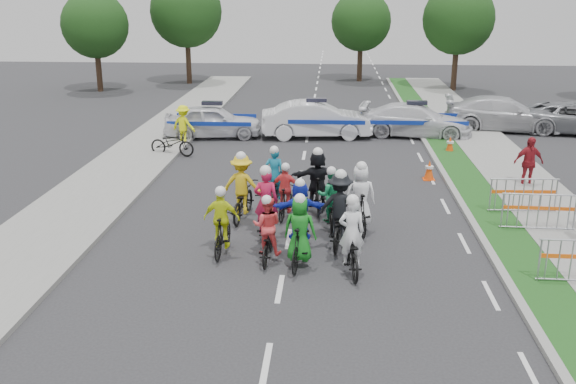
# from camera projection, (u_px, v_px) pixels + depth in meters

# --- Properties ---
(ground) EXTENTS (90.00, 90.00, 0.00)m
(ground) POSITION_uv_depth(u_px,v_px,m) (280.00, 289.00, 14.22)
(ground) COLOR #28282B
(ground) RESTS_ON ground
(curb_right) EXTENTS (0.20, 60.00, 0.12)m
(curb_right) POSITION_uv_depth(u_px,v_px,m) (468.00, 216.00, 18.62)
(curb_right) COLOR gray
(curb_right) RESTS_ON ground
(grass_strip) EXTENTS (1.20, 60.00, 0.11)m
(grass_strip) POSITION_uv_depth(u_px,v_px,m) (493.00, 217.00, 18.58)
(grass_strip) COLOR #1E4917
(grass_strip) RESTS_ON ground
(sidewalk_right) EXTENTS (2.40, 60.00, 0.13)m
(sidewalk_right) POSITION_uv_depth(u_px,v_px,m) (557.00, 218.00, 18.46)
(sidewalk_right) COLOR gray
(sidewalk_right) RESTS_ON ground
(sidewalk_left) EXTENTS (3.00, 60.00, 0.13)m
(sidewalk_left) POSITION_uv_depth(u_px,v_px,m) (79.00, 207.00, 19.38)
(sidewalk_left) COLOR gray
(sidewalk_left) RESTS_ON ground
(rider_0) EXTENTS (0.89, 1.96, 1.93)m
(rider_0) POSITION_uv_depth(u_px,v_px,m) (351.00, 246.00, 14.92)
(rider_0) COLOR black
(rider_0) RESTS_ON ground
(rider_1) EXTENTS (0.85, 1.82, 1.86)m
(rider_1) POSITION_uv_depth(u_px,v_px,m) (300.00, 238.00, 15.18)
(rider_1) COLOR black
(rider_1) RESTS_ON ground
(rider_2) EXTENTS (0.72, 1.68, 1.69)m
(rider_2) POSITION_uv_depth(u_px,v_px,m) (267.00, 236.00, 15.57)
(rider_2) COLOR black
(rider_2) RESTS_ON ground
(rider_3) EXTENTS (0.93, 1.74, 1.80)m
(rider_3) POSITION_uv_depth(u_px,v_px,m) (222.00, 228.00, 15.91)
(rider_3) COLOR black
(rider_3) RESTS_ON ground
(rider_4) EXTENTS (1.22, 2.10, 2.06)m
(rider_4) POSITION_uv_depth(u_px,v_px,m) (340.00, 216.00, 16.46)
(rider_4) COLOR black
(rider_4) RESTS_ON ground
(rider_5) EXTENTS (1.47, 1.76, 1.80)m
(rider_5) POSITION_uv_depth(u_px,v_px,m) (300.00, 216.00, 16.50)
(rider_5) COLOR black
(rider_5) RESTS_ON ground
(rider_6) EXTENTS (0.75, 2.02, 2.05)m
(rider_6) POSITION_uv_depth(u_px,v_px,m) (266.00, 215.00, 16.90)
(rider_6) COLOR black
(rider_6) RESTS_ON ground
(rider_7) EXTENTS (0.90, 1.95, 1.99)m
(rider_7) POSITION_uv_depth(u_px,v_px,m) (360.00, 204.00, 17.45)
(rider_7) COLOR black
(rider_7) RESTS_ON ground
(rider_8) EXTENTS (0.76, 1.76, 1.77)m
(rider_8) POSITION_uv_depth(u_px,v_px,m) (331.00, 204.00, 17.75)
(rider_8) COLOR black
(rider_8) RESTS_ON ground
(rider_9) EXTENTS (0.89, 1.64, 1.67)m
(rider_9) POSITION_uv_depth(u_px,v_px,m) (286.00, 196.00, 18.47)
(rider_9) COLOR black
(rider_9) RESTS_ON ground
(rider_10) EXTENTS (1.19, 2.05, 2.02)m
(rider_10) POSITION_uv_depth(u_px,v_px,m) (242.00, 193.00, 18.36)
(rider_10) COLOR black
(rider_10) RESTS_ON ground
(rider_11) EXTENTS (1.60, 1.92, 1.98)m
(rider_11) POSITION_uv_depth(u_px,v_px,m) (317.00, 185.00, 18.95)
(rider_11) COLOR black
(rider_11) RESTS_ON ground
(rider_12) EXTENTS (0.66, 1.83, 1.86)m
(rider_12) POSITION_uv_depth(u_px,v_px,m) (275.00, 185.00, 19.71)
(rider_12) COLOR black
(rider_12) RESTS_ON ground
(police_car_0) EXTENTS (4.49, 2.28, 1.46)m
(police_car_0) POSITION_uv_depth(u_px,v_px,m) (213.00, 121.00, 28.56)
(police_car_0) COLOR silver
(police_car_0) RESTS_ON ground
(police_car_1) EXTENTS (5.02, 2.21, 1.60)m
(police_car_1) POSITION_uv_depth(u_px,v_px,m) (316.00, 120.00, 28.54)
(police_car_1) COLOR silver
(police_car_1) RESTS_ON ground
(police_car_2) EXTENTS (5.26, 2.84, 1.45)m
(police_car_2) POSITION_uv_depth(u_px,v_px,m) (416.00, 120.00, 28.79)
(police_car_2) COLOR silver
(police_car_2) RESTS_ON ground
(civilian_sedan) EXTENTS (5.64, 2.90, 1.56)m
(civilian_sedan) POSITION_uv_depth(u_px,v_px,m) (503.00, 114.00, 29.96)
(civilian_sedan) COLOR #BCBCC1
(civilian_sedan) RESTS_ON ground
(civilian_suv) EXTENTS (5.46, 3.39, 1.41)m
(civilian_suv) POSITION_uv_depth(u_px,v_px,m) (575.00, 118.00, 29.38)
(civilian_suv) COLOR gray
(civilian_suv) RESTS_ON ground
(spectator_2) EXTENTS (1.08, 0.60, 1.73)m
(spectator_2) POSITION_uv_depth(u_px,v_px,m) (529.00, 162.00, 21.24)
(spectator_2) COLOR maroon
(spectator_2) RESTS_ON ground
(marshal_hiviz) EXTENTS (1.22, 0.97, 1.65)m
(marshal_hiviz) POSITION_uv_depth(u_px,v_px,m) (184.00, 124.00, 27.42)
(marshal_hiviz) COLOR #F2FF0D
(marshal_hiviz) RESTS_ON ground
(barrier_1) EXTENTS (2.02, 0.57, 1.12)m
(barrier_1) POSITION_uv_depth(u_px,v_px,m) (538.00, 214.00, 17.32)
(barrier_1) COLOR #A5A8AD
(barrier_1) RESTS_ON ground
(barrier_2) EXTENTS (2.02, 0.60, 1.12)m
(barrier_2) POSITION_uv_depth(u_px,v_px,m) (523.00, 197.00, 18.72)
(barrier_2) COLOR #A5A8AD
(barrier_2) RESTS_ON ground
(cone_0) EXTENTS (0.40, 0.40, 0.70)m
(cone_0) POSITION_uv_depth(u_px,v_px,m) (429.00, 170.00, 22.29)
(cone_0) COLOR #F24C0C
(cone_0) RESTS_ON ground
(cone_1) EXTENTS (0.40, 0.40, 0.70)m
(cone_1) POSITION_uv_depth(u_px,v_px,m) (450.00, 145.00, 25.90)
(cone_1) COLOR #F24C0C
(cone_1) RESTS_ON ground
(parked_bike) EXTENTS (1.95, 1.03, 0.98)m
(parked_bike) POSITION_uv_depth(u_px,v_px,m) (172.00, 144.00, 25.49)
(parked_bike) COLOR black
(parked_bike) RESTS_ON ground
(tree_0) EXTENTS (4.20, 4.20, 6.30)m
(tree_0) POSITION_uv_depth(u_px,v_px,m) (95.00, 25.00, 40.50)
(tree_0) COLOR #382619
(tree_0) RESTS_ON ground
(tree_1) EXTENTS (4.55, 4.55, 6.82)m
(tree_1) POSITION_uv_depth(u_px,v_px,m) (458.00, 19.00, 40.79)
(tree_1) COLOR #382619
(tree_1) RESTS_ON ground
(tree_3) EXTENTS (4.90, 4.90, 7.35)m
(tree_3) POSITION_uv_depth(u_px,v_px,m) (186.00, 12.00, 43.76)
(tree_3) COLOR #382619
(tree_3) RESTS_ON ground
(tree_4) EXTENTS (4.20, 4.20, 6.30)m
(tree_4) POSITION_uv_depth(u_px,v_px,m) (361.00, 21.00, 45.09)
(tree_4) COLOR #382619
(tree_4) RESTS_ON ground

